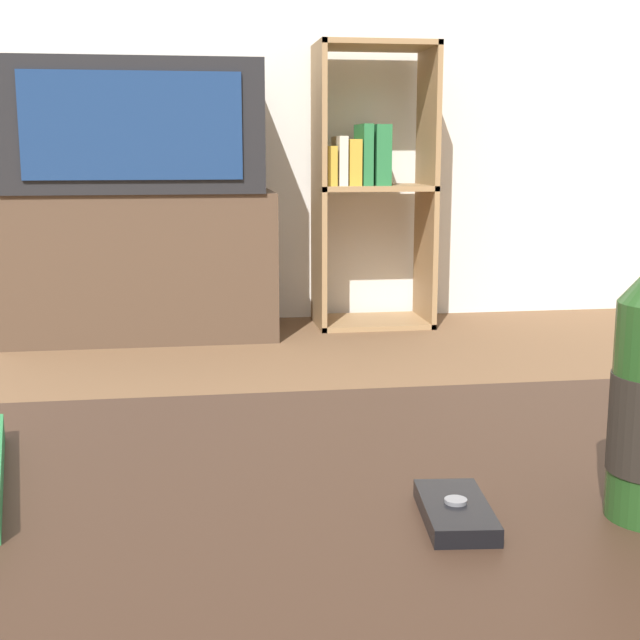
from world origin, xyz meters
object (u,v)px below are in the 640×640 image
tv_stand (141,264)px  television (136,127)px  cell_phone (455,511)px  bookshelf (369,179)px

tv_stand → television: (0.00, -0.00, 0.50)m
cell_phone → television: bearing=103.5°
television → cell_phone: size_ratio=8.69×
tv_stand → bookshelf: 0.93m
cell_phone → tv_stand: bearing=103.5°
bookshelf → cell_phone: bearing=-100.3°
television → cell_phone: bearing=-82.4°
bookshelf → tv_stand: bearing=-174.7°
tv_stand → television: bearing=-90.0°
tv_stand → bookshelf: bookshelf is taller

